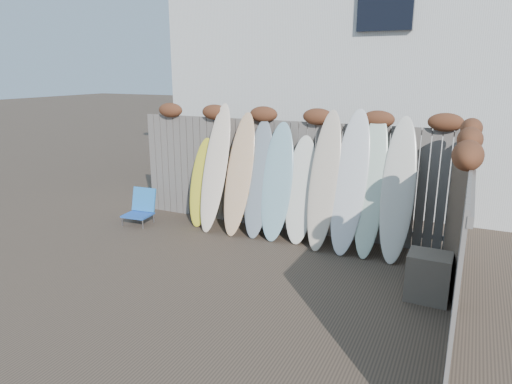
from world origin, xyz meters
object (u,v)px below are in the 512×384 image
at_px(beach_chair, 141,207).
at_px(surfboard_0, 202,182).
at_px(wooden_crate, 428,276).
at_px(lattice_panel, 456,226).

height_order(beach_chair, surfboard_0, surfboard_0).
xyz_separation_m(wooden_crate, lattice_panel, (0.25, 0.40, 0.59)).
distance_m(lattice_panel, surfboard_0, 4.53).
bearing_deg(surfboard_0, wooden_crate, -19.53).
bearing_deg(wooden_crate, lattice_panel, 58.56).
height_order(beach_chair, lattice_panel, lattice_panel).
relative_size(beach_chair, lattice_panel, 0.37).
xyz_separation_m(wooden_crate, surfboard_0, (-4.19, 1.32, 0.51)).
relative_size(lattice_panel, surfboard_0, 1.06).
distance_m(beach_chair, wooden_crate, 5.37).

